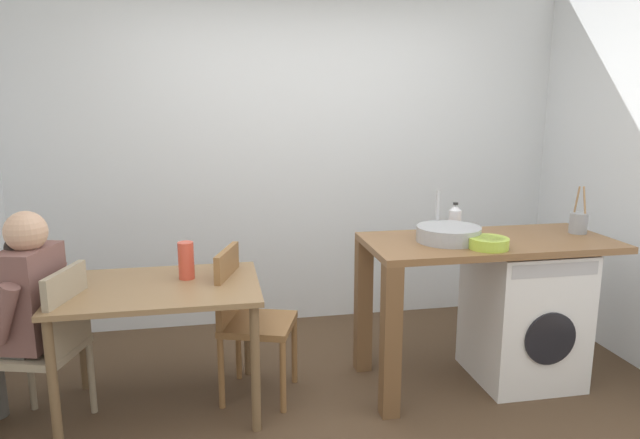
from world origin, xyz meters
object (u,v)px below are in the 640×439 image
(washing_machine, at_px, (523,313))
(seated_person, at_px, (19,310))
(dining_table, at_px, (160,302))
(utensil_crock, at_px, (578,222))
(mixing_bowl, at_px, (488,242))
(vase, at_px, (186,260))
(bottle_tall_green, at_px, (455,218))
(chair_opposite, at_px, (246,314))
(chair_person_seat, at_px, (51,341))

(washing_machine, bearing_deg, seated_person, -179.14)
(dining_table, xyz_separation_m, utensil_crock, (2.58, 0.02, 0.35))
(mixing_bowl, bearing_deg, vase, 168.95)
(bottle_tall_green, bearing_deg, mixing_bowl, -90.84)
(dining_table, xyz_separation_m, bottle_tall_green, (1.85, 0.25, 0.36))
(chair_opposite, relative_size, vase, 4.20)
(dining_table, distance_m, vase, 0.27)
(dining_table, bearing_deg, seated_person, -173.85)
(seated_person, xyz_separation_m, mixing_bowl, (2.54, -0.15, 0.28))
(bottle_tall_green, xyz_separation_m, vase, (-1.70, -0.15, -0.15))
(vase, bearing_deg, mixing_bowl, -11.05)
(dining_table, relative_size, washing_machine, 1.28)
(chair_person_seat, bearing_deg, bottle_tall_green, -64.96)
(seated_person, height_order, vase, seated_person)
(utensil_crock, bearing_deg, mixing_bowl, -161.27)
(chair_opposite, distance_m, utensil_crock, 2.15)
(chair_person_seat, xyz_separation_m, mixing_bowl, (2.39, -0.11, 0.45))
(bottle_tall_green, xyz_separation_m, mixing_bowl, (-0.01, -0.48, -0.05))
(mixing_bowl, relative_size, vase, 1.06)
(chair_opposite, distance_m, mixing_bowl, 1.46)
(washing_machine, distance_m, mixing_bowl, 0.67)
(chair_opposite, relative_size, mixing_bowl, 3.96)
(chair_opposite, xyz_separation_m, washing_machine, (1.73, -0.11, -0.08))
(seated_person, relative_size, vase, 5.59)
(utensil_crock, bearing_deg, dining_table, -179.55)
(dining_table, xyz_separation_m, chair_person_seat, (-0.55, -0.12, -0.14))
(chair_person_seat, distance_m, mixing_bowl, 2.43)
(bottle_tall_green, bearing_deg, utensil_crock, -17.36)
(seated_person, xyz_separation_m, washing_machine, (2.91, 0.04, -0.24))
(chair_opposite, xyz_separation_m, utensil_crock, (2.10, -0.05, 0.48))
(chair_person_seat, relative_size, chair_opposite, 1.00)
(washing_machine, bearing_deg, utensil_crock, 8.10)
(dining_table, height_order, washing_machine, washing_machine)
(bottle_tall_green, bearing_deg, chair_opposite, -172.71)
(seated_person, xyz_separation_m, utensil_crock, (3.28, 0.10, 0.32))
(seated_person, distance_m, washing_machine, 2.92)
(dining_table, bearing_deg, vase, 33.69)
(chair_opposite, bearing_deg, bottle_tall_green, 115.82)
(washing_machine, xyz_separation_m, bottle_tall_green, (-0.36, 0.28, 0.57))
(washing_machine, relative_size, mixing_bowl, 3.78)
(washing_machine, distance_m, vase, 2.10)
(chair_person_seat, xyz_separation_m, vase, (0.70, 0.22, 0.34))
(utensil_crock, distance_m, vase, 2.43)
(dining_table, bearing_deg, chair_opposite, 8.73)
(seated_person, bearing_deg, chair_opposite, -66.52)
(chair_person_seat, height_order, vase, vase)
(chair_person_seat, xyz_separation_m, washing_machine, (2.76, 0.09, -0.08))
(utensil_crock, bearing_deg, vase, 178.11)
(seated_person, height_order, washing_machine, seated_person)
(dining_table, xyz_separation_m, washing_machine, (2.21, -0.03, -0.21))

